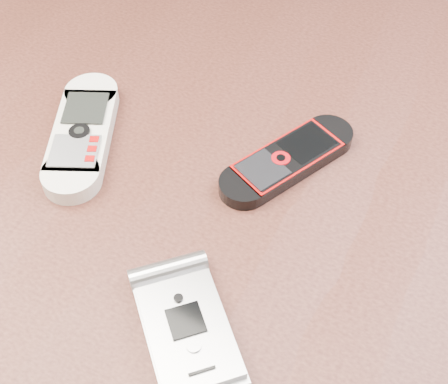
# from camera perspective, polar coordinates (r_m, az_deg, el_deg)

# --- Properties ---
(table) EXTENTS (1.20, 0.80, 0.75)m
(table) POSITION_cam_1_polar(r_m,az_deg,el_deg) (0.59, -0.44, -7.06)
(table) COLOR black
(table) RESTS_ON ground
(nokia_white) EXTENTS (0.10, 0.16, 0.02)m
(nokia_white) POSITION_cam_1_polar(r_m,az_deg,el_deg) (0.56, -12.84, 5.24)
(nokia_white) COLOR silver
(nokia_white) RESTS_ON table
(nokia_black_red) EXTENTS (0.10, 0.14, 0.01)m
(nokia_black_red) POSITION_cam_1_polar(r_m,az_deg,el_deg) (0.53, 5.85, 2.97)
(nokia_black_red) COLOR black
(nokia_black_red) RESTS_ON table
(motorola_razr) EXTENTS (0.12, 0.12, 0.02)m
(motorola_razr) POSITION_cam_1_polar(r_m,az_deg,el_deg) (0.43, -3.37, -12.45)
(motorola_razr) COLOR silver
(motorola_razr) RESTS_ON table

